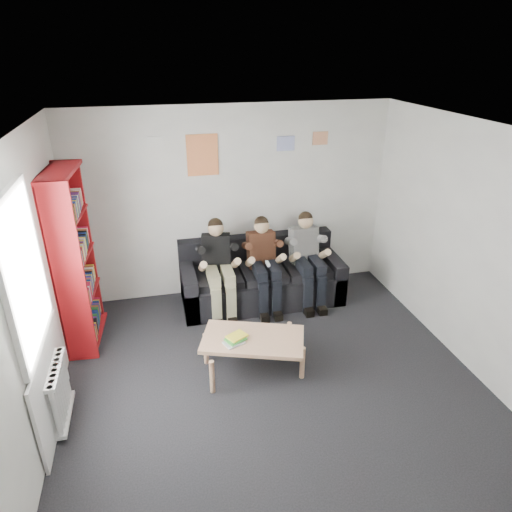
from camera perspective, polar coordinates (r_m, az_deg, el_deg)
The scene contains 14 objects.
room_shell at distance 4.26m, azimuth 3.40°, elevation -3.78°, with size 5.00×5.00×5.00m.
sofa at distance 6.58m, azimuth 0.60°, elevation -2.90°, with size 2.26×0.92×0.87m.
bookshelf at distance 5.78m, azimuth -21.64°, elevation -0.47°, with size 0.32×0.97×2.16m.
coffee_table at distance 5.15m, azimuth -0.39°, elevation -10.65°, with size 1.12×0.61×0.45m.
game_cases at distance 5.06m, azimuth -2.58°, elevation -10.37°, with size 0.26×0.22×0.05m.
person_left at distance 6.14m, azimuth -4.64°, elevation -1.55°, with size 0.39×0.83×1.31m.
person_middle at distance 6.25m, azimuth 1.06°, elevation -1.03°, with size 0.37×0.80×1.28m.
person_right at distance 6.42m, azimuth 6.51°, elevation -0.41°, with size 0.38×0.82×1.30m.
radiator at distance 4.96m, azimuth -23.24°, elevation -15.37°, with size 0.10×0.64×0.60m.
window at distance 4.59m, azimuth -25.59°, elevation -8.86°, with size 0.05×1.30×2.36m.
poster_large at distance 6.24m, azimuth -6.71°, elevation 12.42°, with size 0.42×0.01×0.55m, color #DFB84F.
poster_blue at distance 6.45m, azimuth 3.73°, elevation 13.86°, with size 0.25×0.01×0.20m, color blue.
poster_pink at distance 6.60m, azimuth 8.03°, elevation 14.38°, with size 0.22×0.01×0.18m, color #DA447F.
poster_sign at distance 6.16m, azimuth -12.50°, elevation 13.75°, with size 0.20×0.01×0.14m, color white.
Camera 1 is at (-1.10, -3.56, 3.40)m, focal length 32.00 mm.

